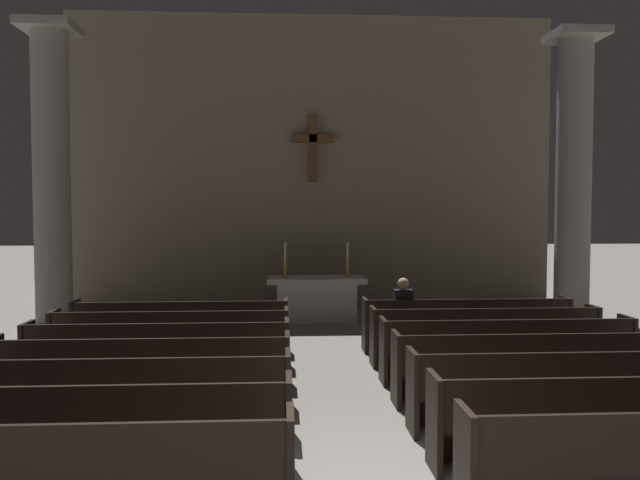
{
  "coord_description": "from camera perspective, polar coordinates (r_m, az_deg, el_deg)",
  "views": [
    {
      "loc": [
        -0.76,
        -5.0,
        2.54
      ],
      "look_at": [
        0.0,
        7.95,
        1.91
      ],
      "focal_mm": 36.02,
      "sensor_mm": 36.0,
      "label": 1
    }
  ],
  "objects": [
    {
      "name": "pew_left_row_2",
      "position": [
        6.6,
        -19.48,
        -15.62
      ],
      "size": [
        3.71,
        0.5,
        0.95
      ],
      "color": "black",
      "rests_on": "ground"
    },
    {
      "name": "pew_left_row_7",
      "position": [
        11.56,
        -12.21,
        -7.56
      ],
      "size": [
        3.71,
        0.5,
        0.95
      ],
      "color": "black",
      "rests_on": "ground"
    },
    {
      "name": "column_left_second",
      "position": [
        14.16,
        -22.72,
        4.65
      ],
      "size": [
        1.09,
        1.09,
        6.27
      ],
      "color": "gray",
      "rests_on": "ground"
    },
    {
      "name": "candlestick_left",
      "position": [
        14.38,
        -3.11,
        -2.31
      ],
      "size": [
        0.16,
        0.16,
        0.77
      ],
      "color": "#B79338",
      "rests_on": "altar"
    },
    {
      "name": "pew_right_row_7",
      "position": [
        11.88,
        12.86,
        -7.28
      ],
      "size": [
        3.71,
        0.5,
        0.95
      ],
      "color": "black",
      "rests_on": "ground"
    },
    {
      "name": "lone_worshipper",
      "position": [
        11.62,
        7.31,
        -6.39
      ],
      "size": [
        0.32,
        0.43,
        1.32
      ],
      "color": "#26262B",
      "rests_on": "ground"
    },
    {
      "name": "pew_left_row_1",
      "position": [
        5.66,
        -22.58,
        -18.83
      ],
      "size": [
        3.71,
        0.5,
        0.95
      ],
      "color": "black",
      "rests_on": "ground"
    },
    {
      "name": "pew_left_row_5",
      "position": [
        9.54,
        -14.17,
        -9.79
      ],
      "size": [
        3.71,
        0.5,
        0.95
      ],
      "color": "black",
      "rests_on": "ground"
    },
    {
      "name": "altar",
      "position": [
        14.49,
        -0.32,
        -5.17
      ],
      "size": [
        2.2,
        0.9,
        1.01
      ],
      "color": "#BCB7AD",
      "rests_on": "ground"
    },
    {
      "name": "pew_right_row_4",
      "position": [
        8.98,
        18.55,
        -10.65
      ],
      "size": [
        3.71,
        0.5,
        0.95
      ],
      "color": "black",
      "rests_on": "ground"
    },
    {
      "name": "pew_left_row_6",
      "position": [
        10.54,
        -13.09,
        -8.57
      ],
      "size": [
        3.71,
        0.5,
        0.95
      ],
      "color": "black",
      "rests_on": "ground"
    },
    {
      "name": "pew_right_row_6",
      "position": [
        10.9,
        14.41,
        -8.21
      ],
      "size": [
        3.71,
        0.5,
        0.95
      ],
      "color": "black",
      "rests_on": "ground"
    },
    {
      "name": "pew_right_row_5",
      "position": [
        9.93,
        16.27,
        -9.32
      ],
      "size": [
        3.71,
        0.5,
        0.95
      ],
      "color": "black",
      "rests_on": "ground"
    },
    {
      "name": "pew_left_row_3",
      "position": [
        7.56,
        -17.22,
        -13.19
      ],
      "size": [
        3.71,
        0.5,
        0.95
      ],
      "color": "black",
      "rests_on": "ground"
    },
    {
      "name": "apse_with_cross",
      "position": [
        16.2,
        -0.66,
        6.78
      ],
      "size": [
        12.03,
        0.45,
        7.33
      ],
      "color": "gray",
      "rests_on": "ground"
    },
    {
      "name": "pew_left_row_4",
      "position": [
        8.54,
        -15.51,
        -11.3
      ],
      "size": [
        3.71,
        0.5,
        0.95
      ],
      "color": "black",
      "rests_on": "ground"
    },
    {
      "name": "candlestick_right",
      "position": [
        14.46,
        2.45,
        -2.28
      ],
      "size": [
        0.16,
        0.16,
        0.77
      ],
      "color": "#B79338",
      "rests_on": "altar"
    },
    {
      "name": "pew_right_row_2",
      "position": [
        7.15,
        24.99,
        -14.25
      ],
      "size": [
        3.71,
        0.5,
        0.95
      ],
      "color": "black",
      "rests_on": "ground"
    },
    {
      "name": "pew_right_row_3",
      "position": [
        8.05,
        21.38,
        -12.26
      ],
      "size": [
        3.71,
        0.5,
        0.95
      ],
      "color": "black",
      "rests_on": "ground"
    },
    {
      "name": "column_right_second",
      "position": [
        14.73,
        21.59,
        4.59
      ],
      "size": [
        1.09,
        1.09,
        6.27
      ],
      "color": "gray",
      "rests_on": "ground"
    }
  ]
}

